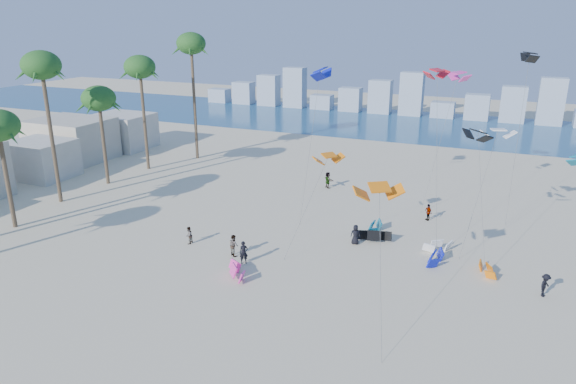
% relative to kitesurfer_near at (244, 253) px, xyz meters
% --- Properties ---
extents(ground, '(220.00, 220.00, 0.00)m').
position_rel_kitesurfer_near_xyz_m(ground, '(-1.50, -10.57, -0.93)').
color(ground, beige).
rests_on(ground, ground).
extents(ocean, '(220.00, 220.00, 0.00)m').
position_rel_kitesurfer_near_xyz_m(ocean, '(-1.50, 61.43, -0.93)').
color(ocean, navy).
rests_on(ocean, ground).
extents(kitesurfer_near, '(0.81, 0.76, 1.86)m').
position_rel_kitesurfer_near_xyz_m(kitesurfer_near, '(0.00, 0.00, 0.00)').
color(kitesurfer_near, black).
rests_on(kitesurfer_near, ground).
extents(kitesurfer_mid, '(1.11, 1.06, 1.80)m').
position_rel_kitesurfer_near_xyz_m(kitesurfer_mid, '(-1.45, 1.00, -0.03)').
color(kitesurfer_mid, gray).
rests_on(kitesurfer_mid, ground).
extents(kitesurfers_far, '(31.43, 20.53, 1.87)m').
position_rel_kitesurfer_near_xyz_m(kitesurfers_far, '(8.52, 10.99, -0.06)').
color(kitesurfers_far, black).
rests_on(kitesurfers_far, ground).
extents(grounded_kites, '(20.04, 15.66, 0.97)m').
position_rel_kitesurfer_near_xyz_m(grounded_kites, '(9.68, 6.03, -0.48)').
color(grounded_kites, '#F837AC').
rests_on(grounded_kites, ground).
extents(flying_kites, '(29.39, 32.91, 15.95)m').
position_rel_kitesurfer_near_xyz_m(flying_kites, '(13.77, 12.35, 10.43)').
color(flying_kites, orange).
rests_on(flying_kites, ground).
extents(palm_row, '(7.56, 44.80, 16.76)m').
position_rel_kitesurfer_near_xyz_m(palm_row, '(-23.61, 5.64, 10.70)').
color(palm_row, brown).
rests_on(palm_row, ground).
extents(beachfront_buildings, '(11.50, 43.00, 6.00)m').
position_rel_kitesurfer_near_xyz_m(beachfront_buildings, '(-35.19, 10.25, 1.74)').
color(beachfront_buildings, beige).
rests_on(beachfront_buildings, ground).
extents(distant_skyline, '(85.00, 3.00, 8.40)m').
position_rel_kitesurfer_near_xyz_m(distant_skyline, '(-2.69, 71.43, 2.16)').
color(distant_skyline, '#9EADBF').
rests_on(distant_skyline, ground).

